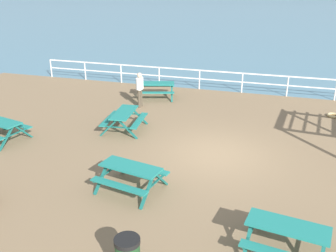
{
  "coord_description": "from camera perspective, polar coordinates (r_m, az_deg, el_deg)",
  "views": [
    {
      "loc": [
        1.87,
        -12.14,
        5.98
      ],
      "look_at": [
        -1.81,
        0.16,
        0.8
      ],
      "focal_mm": 41.01,
      "sensor_mm": 36.0,
      "label": 1
    }
  ],
  "objects": [
    {
      "name": "ground_plane",
      "position": [
        13.7,
        7.09,
        -4.55
      ],
      "size": [
        30.0,
        24.0,
        0.2
      ],
      "primitive_type": "cube",
      "color": "#846B4C"
    },
    {
      "name": "sea_band",
      "position": [
        65.19,
        15.57,
        15.94
      ],
      "size": [
        142.0,
        90.0,
        0.01
      ],
      "primitive_type": "cube",
      "color": "teal",
      "rests_on": "ground"
    },
    {
      "name": "seaward_railing",
      "position": [
        20.64,
        11.0,
        6.92
      ],
      "size": [
        23.07,
        0.07,
        1.08
      ],
      "color": "white",
      "rests_on": "ground"
    },
    {
      "name": "picnic_table_near_right",
      "position": [
        11.24,
        -5.56,
        -6.83
      ],
      "size": [
        2.06,
        1.84,
        0.8
      ],
      "rotation": [
        0.0,
        0.0,
        -0.2
      ],
      "color": "#1E7A70",
      "rests_on": "ground"
    },
    {
      "name": "picnic_table_mid_centre",
      "position": [
        15.49,
        -6.54,
        1.44
      ],
      "size": [
        1.68,
        1.92,
        0.8
      ],
      "rotation": [
        0.0,
        0.0,
        1.66
      ],
      "color": "#1E7A70",
      "rests_on": "ground"
    },
    {
      "name": "picnic_table_far_left",
      "position": [
        15.79,
        -23.7,
        0.06
      ],
      "size": [
        2.1,
        1.88,
        0.8
      ],
      "rotation": [
        0.0,
        0.0,
        -0.24
      ],
      "color": "#1E7A70",
      "rests_on": "ground"
    },
    {
      "name": "picnic_table_far_right",
      "position": [
        9.25,
        17.29,
        -14.86
      ],
      "size": [
        2.01,
        1.77,
        0.8
      ],
      "rotation": [
        0.0,
        0.0,
        -0.15
      ],
      "color": "#1E7A70",
      "rests_on": "ground"
    },
    {
      "name": "picnic_table_seaward",
      "position": [
        19.49,
        -1.73,
        5.89
      ],
      "size": [
        2.15,
        1.95,
        0.8
      ],
      "rotation": [
        0.0,
        0.0,
        0.29
      ],
      "color": "#1E7A70",
      "rests_on": "ground"
    },
    {
      "name": "visitor",
      "position": [
        18.03,
        -4.22,
        5.71
      ],
      "size": [
        0.26,
        0.53,
        1.66
      ],
      "rotation": [
        0.0,
        0.0,
        6.17
      ],
      "color": "#4C4233",
      "rests_on": "ground"
    },
    {
      "name": "rope_coil",
      "position": [
        18.54,
        23.37,
        1.47
      ],
      "size": [
        0.55,
        0.55,
        0.11
      ],
      "primitive_type": "torus",
      "color": "tan",
      "rests_on": "ground"
    }
  ]
}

